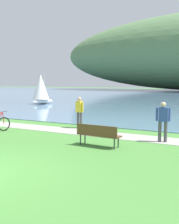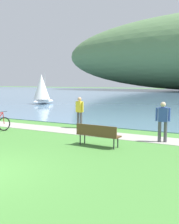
{
  "view_description": "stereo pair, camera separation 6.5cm",
  "coord_description": "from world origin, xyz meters",
  "px_view_note": "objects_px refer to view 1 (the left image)",
  "views": [
    {
      "loc": [
        6.64,
        -4.99,
        2.57
      ],
      "look_at": [
        -0.32,
        7.57,
        1.0
      ],
      "focal_mm": 45.21,
      "sensor_mm": 36.0,
      "label": 1
    },
    {
      "loc": [
        6.7,
        -4.96,
        2.57
      ],
      "look_at": [
        -0.32,
        7.57,
        1.0
      ],
      "focal_mm": 45.21,
      "sensor_mm": 36.0,
      "label": 2
    }
  ],
  "objects_px": {
    "person_at_shoreline": "(79,110)",
    "person_on_the_grass": "(163,119)",
    "sailboat_toward_hillside": "(41,89)",
    "park_bench_near_camera": "(98,134)"
  },
  "relations": [
    {
      "from": "person_at_shoreline",
      "to": "person_on_the_grass",
      "type": "height_order",
      "value": "same"
    },
    {
      "from": "park_bench_near_camera",
      "to": "sailboat_toward_hillside",
      "type": "xyz_separation_m",
      "value": [
        -14.92,
        15.13,
        1.22
      ]
    },
    {
      "from": "park_bench_near_camera",
      "to": "person_at_shoreline",
      "type": "relative_size",
      "value": 1.06
    },
    {
      "from": "person_on_the_grass",
      "to": "sailboat_toward_hillside",
      "type": "relative_size",
      "value": 0.47
    },
    {
      "from": "person_on_the_grass",
      "to": "sailboat_toward_hillside",
      "type": "height_order",
      "value": "sailboat_toward_hillside"
    },
    {
      "from": "park_bench_near_camera",
      "to": "person_on_the_grass",
      "type": "distance_m",
      "value": 2.92
    },
    {
      "from": "park_bench_near_camera",
      "to": "person_at_shoreline",
      "type": "distance_m",
      "value": 4.56
    },
    {
      "from": "person_at_shoreline",
      "to": "person_on_the_grass",
      "type": "xyz_separation_m",
      "value": [
        4.94,
        -1.39,
        0.0
      ]
    },
    {
      "from": "park_bench_near_camera",
      "to": "sailboat_toward_hillside",
      "type": "bearing_deg",
      "value": 134.61
    },
    {
      "from": "person_at_shoreline",
      "to": "sailboat_toward_hillside",
      "type": "bearing_deg",
      "value": 135.79
    }
  ]
}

